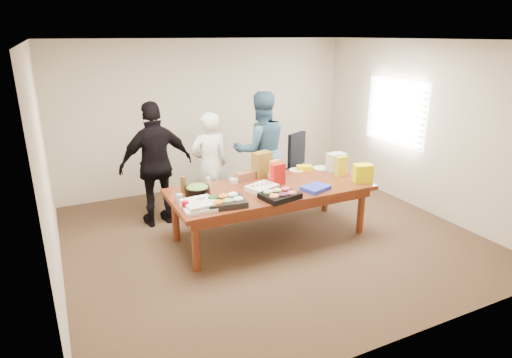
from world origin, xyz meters
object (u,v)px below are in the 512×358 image
sheet_cake (262,188)px  salad_bowl (197,191)px  person_center (210,165)px  person_right (261,150)px  conference_table (270,212)px  office_chair (302,168)px

sheet_cake → salad_bowl: 0.87m
person_center → person_right: bearing=-176.9°
conference_table → person_center: 1.29m
person_right → conference_table: bearing=79.2°
salad_bowl → sheet_cake: bearing=-14.4°
person_right → sheet_cake: (-0.58, -1.20, -0.17)m
office_chair → salad_bowl: office_chair is taller
conference_table → sheet_cake: (-0.16, -0.05, 0.41)m
sheet_cake → salad_bowl: size_ratio=1.18×
person_center → salad_bowl: bearing=60.4°
office_chair → sheet_cake: bearing=-163.5°
conference_table → person_right: person_right is taller
person_right → salad_bowl: size_ratio=5.71×
conference_table → office_chair: bearing=43.4°
person_right → person_center: bearing=13.1°
office_chair → conference_table: bearing=-161.2°
sheet_cake → office_chair: bearing=21.5°
conference_table → office_chair: (1.24, 1.17, 0.16)m
office_chair → person_center: person_center is taller
conference_table → office_chair: size_ratio=2.60×
office_chair → salad_bowl: 2.47m
office_chair → salad_bowl: size_ratio=3.21×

